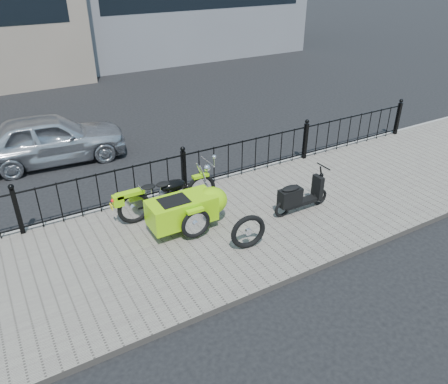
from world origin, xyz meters
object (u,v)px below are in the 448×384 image
scooter (298,196)px  sedan_car (50,139)px  motorcycle_sidecar (187,204)px  spare_tire (248,232)px

scooter → sedan_car: 6.70m
motorcycle_sidecar → sedan_car: size_ratio=0.60×
motorcycle_sidecar → sedan_car: sedan_car is taller
motorcycle_sidecar → sedan_car: 5.04m
spare_tire → sedan_car: size_ratio=0.18×
motorcycle_sidecar → scooter: motorcycle_sidecar is taller
spare_tire → sedan_car: bearing=110.9°
motorcycle_sidecar → sedan_car: (-1.66, 4.76, 0.06)m
scooter → sedan_car: size_ratio=0.36×
motorcycle_sidecar → spare_tire: (0.63, -1.25, -0.13)m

